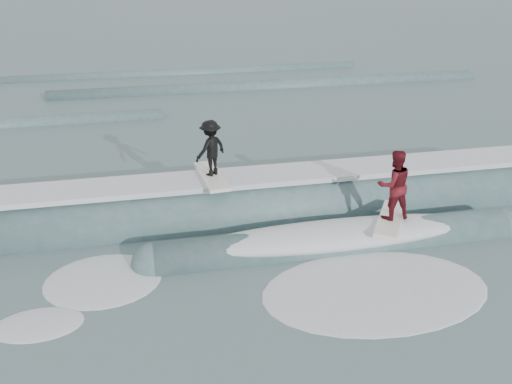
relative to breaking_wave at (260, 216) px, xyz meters
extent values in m
plane|color=#415A5E|center=(-0.27, -3.84, -0.04)|extent=(160.00, 160.00, 0.00)
cylinder|color=#375D5B|center=(-0.27, 0.32, -0.04)|extent=(21.48, 2.05, 2.05)
cylinder|color=#375D5B|center=(1.53, -1.88, -0.04)|extent=(9.00, 1.09, 1.09)
sphere|color=#375D5B|center=(-2.97, -1.88, -0.04)|extent=(1.09, 1.09, 1.09)
sphere|color=#375D5B|center=(6.03, -1.88, -0.04)|extent=(1.09, 1.09, 1.09)
cube|color=white|center=(-0.27, 0.32, 1.05)|extent=(18.00, 1.30, 0.14)
ellipsoid|color=white|center=(1.53, -1.88, 0.26)|extent=(7.60, 1.30, 0.60)
cube|color=white|center=(-1.26, 0.32, 1.17)|extent=(0.74, 2.04, 0.10)
imported|color=black|center=(-1.26, 0.32, 1.97)|extent=(1.10, 1.01, 1.49)
cube|color=white|center=(2.91, -1.88, 0.55)|extent=(1.52, 1.99, 0.10)
imported|color=#550F16|center=(2.91, -1.88, 1.49)|extent=(0.88, 0.70, 1.77)
ellipsoid|color=white|center=(-4.12, -2.29, -0.04)|extent=(2.68, 1.83, 0.10)
ellipsoid|color=white|center=(-5.33, -3.67, -0.04)|extent=(2.18, 1.49, 0.10)
ellipsoid|color=white|center=(1.71, -3.92, -0.04)|extent=(4.37, 2.98, 0.10)
cylinder|color=#375D5B|center=(3.74, 14.16, -0.04)|extent=(22.00, 0.80, 0.80)
cylinder|color=#375D5B|center=(-1.45, 18.16, -0.04)|extent=(22.00, 0.60, 0.60)
camera|label=1|loc=(-2.99, -13.59, 7.02)|focal=40.00mm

